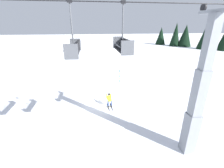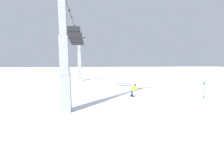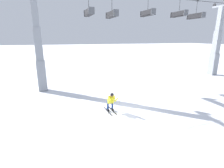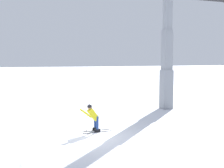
% 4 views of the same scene
% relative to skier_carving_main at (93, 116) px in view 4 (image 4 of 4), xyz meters
% --- Properties ---
extents(ground_plane, '(260.00, 260.00, 0.00)m').
position_rel_skier_carving_main_xyz_m(ground_plane, '(0.93, -0.48, -0.84)').
color(ground_plane, white).
extents(skier_carving_main, '(0.72, 1.67, 1.60)m').
position_rel_skier_carving_main_xyz_m(skier_carving_main, '(0.00, 0.00, 0.00)').
color(skier_carving_main, black).
rests_on(skier_carving_main, ground_plane).
extents(lift_tower_near, '(0.78, 2.62, 9.46)m').
position_rel_skier_carving_main_xyz_m(lift_tower_near, '(-4.61, 7.02, 3.08)').
color(lift_tower_near, gray).
rests_on(lift_tower_near, ground_plane).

